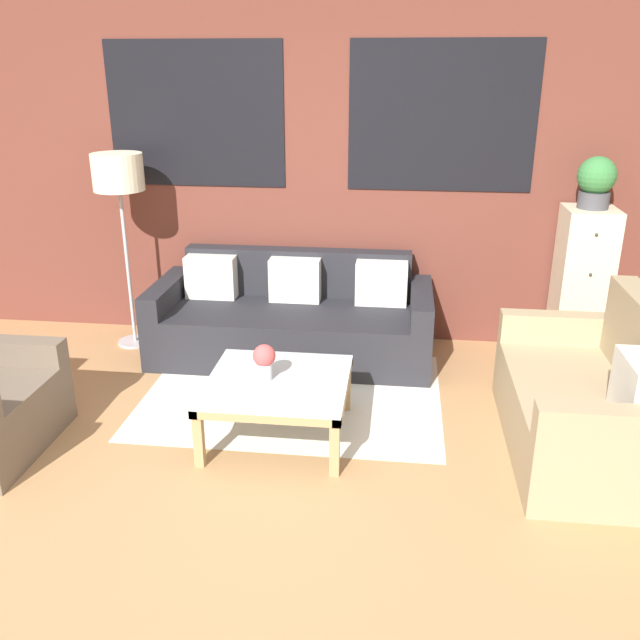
{
  "coord_description": "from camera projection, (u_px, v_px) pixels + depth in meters",
  "views": [
    {
      "loc": [
        0.68,
        -2.95,
        2.18
      ],
      "look_at": [
        0.16,
        1.3,
        0.55
      ],
      "focal_mm": 38.0,
      "sensor_mm": 36.0,
      "label": 1
    }
  ],
  "objects": [
    {
      "name": "couch_dark",
      "position": [
        293.0,
        320.0,
        5.32
      ],
      "size": [
        2.14,
        0.88,
        0.78
      ],
      "color": "#232328",
      "rests_on": "ground_plane"
    },
    {
      "name": "wall_back_brick",
      "position": [
        317.0,
        167.0,
        5.35
      ],
      "size": [
        8.4,
        0.09,
        2.8
      ],
      "color": "brown",
      "rests_on": "ground_plane"
    },
    {
      "name": "settee_vintage",
      "position": [
        590.0,
        404.0,
        3.96
      ],
      "size": [
        0.8,
        1.47,
        0.92
      ],
      "color": "tan",
      "rests_on": "ground_plane"
    },
    {
      "name": "ground_plane",
      "position": [
        260.0,
        501.0,
        3.59
      ],
      "size": [
        16.0,
        16.0,
        0.0
      ],
      "primitive_type": "plane",
      "color": "#AD7F51"
    },
    {
      "name": "flower_vase",
      "position": [
        264.0,
        360.0,
        4.07
      ],
      "size": [
        0.14,
        0.14,
        0.22
      ],
      "color": "silver",
      "rests_on": "coffee_table"
    },
    {
      "name": "coffee_table",
      "position": [
        278.0,
        388.0,
        4.12
      ],
      "size": [
        0.85,
        0.85,
        0.38
      ],
      "color": "silver",
      "rests_on": "ground_plane"
    },
    {
      "name": "potted_plant",
      "position": [
        596.0,
        181.0,
        4.87
      ],
      "size": [
        0.27,
        0.27,
        0.37
      ],
      "color": "#47474C",
      "rests_on": "drawer_cabinet"
    },
    {
      "name": "floor_lamp",
      "position": [
        119.0,
        181.0,
        5.16
      ],
      "size": [
        0.39,
        0.39,
        1.54
      ],
      "color": "#B2B2B7",
      "rests_on": "ground_plane"
    },
    {
      "name": "rug",
      "position": [
        293.0,
        394.0,
        4.75
      ],
      "size": [
        2.05,
        1.54,
        0.0
      ],
      "color": "silver",
      "rests_on": "ground_plane"
    },
    {
      "name": "drawer_cabinet",
      "position": [
        581.0,
        285.0,
        5.15
      ],
      "size": [
        0.37,
        0.42,
        1.19
      ],
      "color": "beige",
      "rests_on": "ground_plane"
    }
  ]
}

